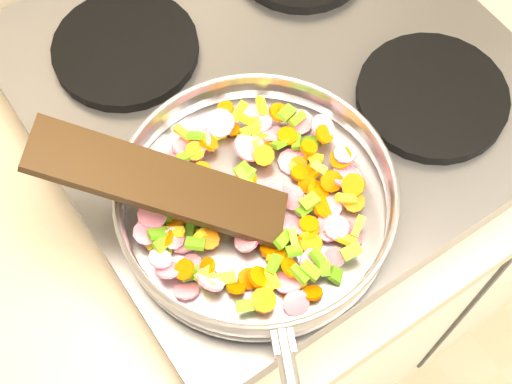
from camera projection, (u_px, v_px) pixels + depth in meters
cooktop at (275, 85)px, 0.93m from camera, size 0.60×0.60×0.04m
grate_fl at (246, 210)px, 0.82m from camera, size 0.19×0.19×0.02m
grate_fr at (432, 96)px, 0.89m from camera, size 0.19×0.19×0.02m
grate_bl at (126, 49)px, 0.92m from camera, size 0.19×0.19×0.02m
saute_pan at (256, 201)px, 0.78m from camera, size 0.34×0.49×0.05m
vegetable_heap at (257, 201)px, 0.79m from camera, size 0.27×0.27×0.05m
wooden_spatula at (161, 183)px, 0.74m from camera, size 0.23×0.23×0.11m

